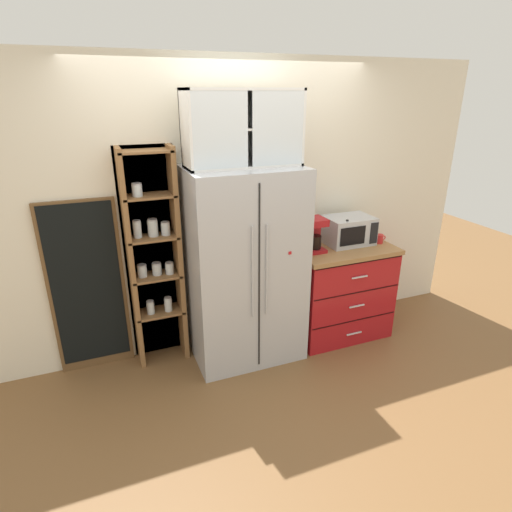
% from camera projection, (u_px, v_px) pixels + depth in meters
% --- Properties ---
extents(ground_plane, '(10.66, 10.66, 0.00)m').
position_uv_depth(ground_plane, '(247.00, 353.00, 3.89)').
color(ground_plane, brown).
extents(wall_back_cream, '(4.97, 0.10, 2.55)m').
position_uv_depth(wall_back_cream, '(231.00, 209.00, 3.77)').
color(wall_back_cream, silver).
rests_on(wall_back_cream, ground).
extents(refrigerator, '(0.95, 0.66, 1.71)m').
position_uv_depth(refrigerator, '(245.00, 267.00, 3.60)').
color(refrigerator, '#B7BABF').
rests_on(refrigerator, ground).
extents(pantry_shelf_column, '(0.47, 0.27, 1.88)m').
position_uv_depth(pantry_shelf_column, '(154.00, 256.00, 3.54)').
color(pantry_shelf_column, brown).
rests_on(pantry_shelf_column, ground).
extents(counter_cabinet, '(0.94, 0.65, 0.91)m').
position_uv_depth(counter_cabinet, '(338.00, 290.00, 4.09)').
color(counter_cabinet, '#A8161C').
rests_on(counter_cabinet, ground).
extents(microwave, '(0.44, 0.33, 0.26)m').
position_uv_depth(microwave, '(348.00, 230.00, 3.95)').
color(microwave, '#B7BABF').
rests_on(microwave, counter_cabinet).
extents(coffee_maker, '(0.17, 0.20, 0.31)m').
position_uv_depth(coffee_maker, '(313.00, 234.00, 3.77)').
color(coffee_maker, '#A8161C').
rests_on(coffee_maker, counter_cabinet).
extents(mug_red, '(0.11, 0.07, 0.08)m').
position_uv_depth(mug_red, '(380.00, 239.00, 3.99)').
color(mug_red, red).
rests_on(mug_red, counter_cabinet).
extents(bottle_amber, '(0.06, 0.06, 0.27)m').
position_uv_depth(bottle_amber, '(346.00, 236.00, 3.83)').
color(bottle_amber, brown).
rests_on(bottle_amber, counter_cabinet).
extents(upper_cabinet, '(0.91, 0.32, 0.58)m').
position_uv_depth(upper_cabinet, '(242.00, 128.00, 3.22)').
color(upper_cabinet, silver).
rests_on(upper_cabinet, refrigerator).
extents(chalkboard_menu, '(0.60, 0.04, 1.49)m').
position_uv_depth(chalkboard_menu, '(87.00, 288.00, 3.46)').
color(chalkboard_menu, brown).
rests_on(chalkboard_menu, ground).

